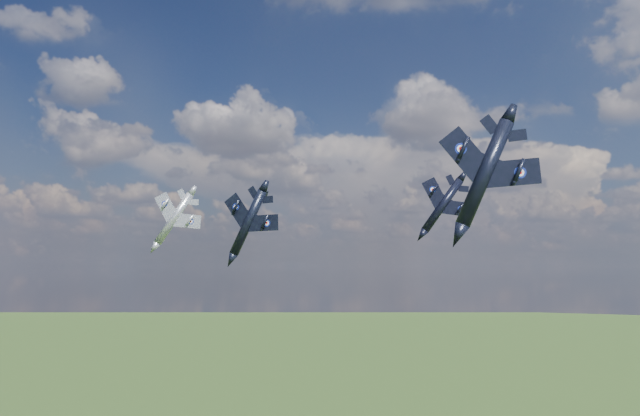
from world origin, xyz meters
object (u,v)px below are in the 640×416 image
at_px(jet_high_navy, 442,205).
at_px(jet_left_silver, 174,218).
at_px(jet_lead_navy, 248,222).
at_px(jet_right_navy, 485,173).

xyz_separation_m(jet_high_navy, jet_left_silver, (-46.13, -9.07, -1.44)).
bearing_deg(jet_lead_navy, jet_left_silver, 147.02).
distance_m(jet_lead_navy, jet_high_navy, 32.61).
relative_size(jet_lead_navy, jet_high_navy, 1.00).
height_order(jet_right_navy, jet_high_navy, jet_high_navy).
bearing_deg(jet_left_silver, jet_lead_navy, -49.30).
distance_m(jet_lead_navy, jet_left_silver, 25.96).
height_order(jet_high_navy, jet_left_silver, jet_high_navy).
bearing_deg(jet_right_navy, jet_lead_navy, 141.23).
relative_size(jet_high_navy, jet_left_silver, 0.96).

